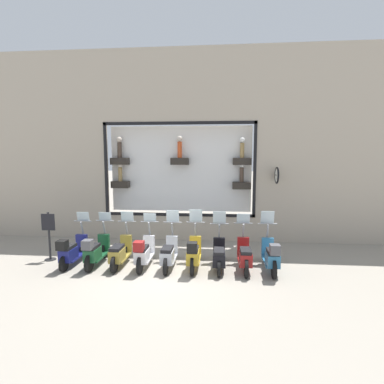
{
  "coord_description": "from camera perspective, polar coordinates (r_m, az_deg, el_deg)",
  "views": [
    {
      "loc": [
        -8.5,
        -1.6,
        3.44
      ],
      "look_at": [
        1.76,
        -0.68,
        2.2
      ],
      "focal_mm": 28.0,
      "sensor_mm": 36.0,
      "label": 1
    }
  ],
  "objects": [
    {
      "name": "building_facade",
      "position": [
        12.22,
        -2.43,
        8.93
      ],
      "size": [
        1.24,
        36.0,
        7.61
      ],
      "color": "#ADA08E",
      "rests_on": "ground_plane"
    },
    {
      "name": "scooter_olive_6",
      "position": [
        9.8,
        -13.54,
        -11.18
      ],
      "size": [
        1.8,
        0.6,
        1.59
      ],
      "color": "black",
      "rests_on": "ground_plane"
    },
    {
      "name": "shop_sign_post",
      "position": [
        11.02,
        -25.59,
        -7.31
      ],
      "size": [
        0.36,
        0.45,
        1.61
      ],
      "color": "#232326",
      "rests_on": "ground_plane"
    },
    {
      "name": "scooter_navy_8",
      "position": [
        10.32,
        -21.94,
        -10.41
      ],
      "size": [
        1.79,
        0.61,
        1.55
      ],
      "color": "black",
      "rests_on": "ground_plane"
    },
    {
      "name": "scooter_white_5",
      "position": [
        9.52,
        -9.18,
        -11.35
      ],
      "size": [
        1.8,
        0.6,
        1.55
      ],
      "color": "black",
      "rests_on": "ground_plane"
    },
    {
      "name": "scooter_red_1",
      "position": [
        9.35,
        10.01,
        -11.93
      ],
      "size": [
        1.81,
        0.61,
        1.59
      ],
      "color": "black",
      "rests_on": "ground_plane"
    },
    {
      "name": "scooter_yellow_3",
      "position": [
        9.28,
        0.31,
        -11.67
      ],
      "size": [
        1.81,
        0.6,
        1.7
      ],
      "color": "black",
      "rests_on": "ground_plane"
    },
    {
      "name": "scooter_silver_4",
      "position": [
        9.44,
        -4.44,
        -11.7
      ],
      "size": [
        1.8,
        0.61,
        1.66
      ],
      "color": "black",
      "rests_on": "ground_plane"
    },
    {
      "name": "scooter_teal_0",
      "position": [
        9.38,
        14.84,
        -11.71
      ],
      "size": [
        1.81,
        0.61,
        1.69
      ],
      "color": "black",
      "rests_on": "ground_plane"
    },
    {
      "name": "ground_plane",
      "position": [
        9.31,
        -5.32,
        -14.83
      ],
      "size": [
        120.0,
        120.0,
        0.0
      ],
      "primitive_type": "plane",
      "color": "gray"
    },
    {
      "name": "scooter_black_2",
      "position": [
        9.32,
        5.17,
        -12.04
      ],
      "size": [
        1.79,
        0.6,
        1.65
      ],
      "color": "black",
      "rests_on": "ground_plane"
    },
    {
      "name": "scooter_green_7",
      "position": [
        10.0,
        -17.92,
        -10.68
      ],
      "size": [
        1.81,
        0.61,
        1.56
      ],
      "color": "black",
      "rests_on": "ground_plane"
    }
  ]
}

